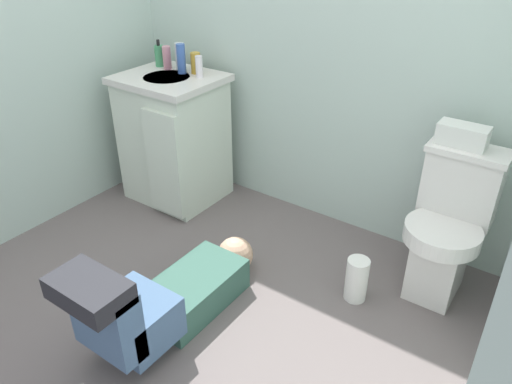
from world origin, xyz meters
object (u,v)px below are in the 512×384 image
at_px(tissue_box, 463,135).
at_px(bottle_pink, 167,58).
at_px(bottle_blue, 181,59).
at_px(bottle_clear, 180,56).
at_px(person_plumber, 165,296).
at_px(soap_dispenser, 159,56).
at_px(bottle_white, 199,67).
at_px(paper_towel_roll, 357,279).
at_px(vanity_cabinet, 174,138).
at_px(bottle_amber, 196,63).
at_px(faucet, 184,62).
at_px(toilet, 448,227).

xyz_separation_m(tissue_box, bottle_pink, (-1.79, -0.05, 0.09)).
height_order(bottle_pink, bottle_blue, bottle_blue).
bearing_deg(bottle_blue, bottle_clear, 138.59).
bearing_deg(person_plumber, bottle_blue, 127.00).
height_order(person_plumber, tissue_box, tissue_box).
height_order(person_plumber, bottle_blue, bottle_blue).
bearing_deg(soap_dispenser, bottle_blue, -8.64).
relative_size(person_plumber, tissue_box, 4.84).
relative_size(bottle_white, paper_towel_roll, 0.55).
bearing_deg(vanity_cabinet, tissue_box, 5.27).
bearing_deg(person_plumber, bottle_amber, 123.20).
bearing_deg(faucet, bottle_blue, -61.11).
relative_size(person_plumber, bottle_white, 8.41).
xyz_separation_m(bottle_blue, bottle_amber, (0.07, 0.05, -0.03)).
relative_size(faucet, bottle_amber, 0.80).
height_order(toilet, bottle_amber, bottle_amber).
distance_m(faucet, person_plumber, 1.51).
xyz_separation_m(vanity_cabinet, faucet, (-0.00, 0.15, 0.45)).
height_order(tissue_box, soap_dispenser, soap_dispenser).
relative_size(faucet, bottle_white, 0.79).
distance_m(tissue_box, bottle_white, 1.52).
distance_m(bottle_clear, bottle_amber, 0.13).
height_order(faucet, bottle_white, bottle_white).
relative_size(person_plumber, bottle_pink, 7.54).
distance_m(toilet, tissue_box, 0.44).
relative_size(person_plumber, bottle_amber, 8.53).
xyz_separation_m(faucet, bottle_white, (0.17, -0.06, 0.01)).
bearing_deg(tissue_box, bottle_clear, -179.70).
bearing_deg(bottle_pink, bottle_amber, 9.69).
height_order(person_plumber, soap_dispenser, soap_dispenser).
relative_size(soap_dispenser, bottle_clear, 1.02).
height_order(toilet, paper_towel_roll, toilet).
distance_m(vanity_cabinet, person_plumber, 1.25).
distance_m(soap_dispenser, paper_towel_roll, 1.83).
bearing_deg(toilet, bottle_blue, 179.05).
bearing_deg(toilet, bottle_clear, 177.35).
bearing_deg(bottle_clear, faucet, -0.01).
distance_m(bottle_pink, bottle_white, 0.28).
height_order(bottle_amber, paper_towel_roll, bottle_amber).
height_order(soap_dispenser, bottle_amber, soap_dispenser).
xyz_separation_m(bottle_amber, paper_towel_roll, (1.33, -0.40, -0.77)).
bearing_deg(bottle_clear, bottle_pink, -153.05).
xyz_separation_m(person_plumber, bottle_blue, (-0.77, 1.02, 0.73)).
bearing_deg(bottle_blue, soap_dispenser, 171.36).
bearing_deg(bottle_pink, bottle_clear, 26.95).
bearing_deg(faucet, toilet, -2.70).
xyz_separation_m(vanity_cabinet, bottle_amber, (0.09, 0.14, 0.46)).
height_order(vanity_cabinet, soap_dispenser, soap_dispenser).
relative_size(bottle_amber, paper_towel_roll, 0.54).
distance_m(bottle_pink, bottle_blue, 0.14).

